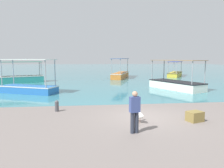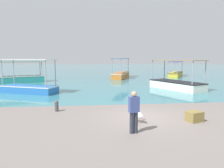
% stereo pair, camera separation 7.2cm
% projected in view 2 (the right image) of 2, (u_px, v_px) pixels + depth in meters
% --- Properties ---
extents(ground, '(120.00, 120.00, 0.00)m').
position_uv_depth(ground, '(144.00, 117.00, 11.09)').
color(ground, slate).
extents(harbor_water, '(110.00, 90.00, 0.00)m').
position_uv_depth(harbor_water, '(99.00, 69.00, 58.47)').
color(harbor_water, teal).
rests_on(harbor_water, ground).
extents(fishing_boat_near_left, '(3.99, 5.82, 2.77)m').
position_uv_depth(fishing_boat_near_left, '(176.00, 84.00, 20.59)').
color(fishing_boat_near_left, white).
rests_on(fishing_boat_near_left, harbor_water).
extents(fishing_boat_center, '(3.64, 6.77, 2.88)m').
position_uv_depth(fishing_boat_center, '(121.00, 74.00, 32.32)').
color(fishing_boat_center, orange).
rests_on(fishing_boat_center, harbor_water).
extents(fishing_boat_far_left, '(5.10, 3.46, 2.86)m').
position_uv_depth(fishing_boat_far_left, '(29.00, 87.00, 18.54)').
color(fishing_boat_far_left, '#296AB8').
rests_on(fishing_boat_far_left, harbor_water).
extents(fishing_boat_near_right, '(4.47, 6.14, 2.39)m').
position_uv_depth(fishing_boat_near_right, '(176.00, 73.00, 35.25)').
color(fishing_boat_near_right, gold).
rests_on(fishing_boat_near_right, harbor_water).
extents(fishing_boat_far_right, '(6.25, 3.68, 2.51)m').
position_uv_depth(fishing_boat_far_right, '(17.00, 78.00, 26.09)').
color(fishing_boat_far_right, teal).
rests_on(fishing_boat_far_right, harbor_water).
extents(pelican, '(0.50, 0.75, 0.80)m').
position_uv_depth(pelican, '(138.00, 115.00, 10.01)').
color(pelican, '#E0997A').
rests_on(pelican, ground).
extents(mooring_bollard, '(0.22, 0.22, 0.63)m').
position_uv_depth(mooring_bollard, '(57.00, 105.00, 12.19)').
color(mooring_bollard, '#47474C').
rests_on(mooring_bollard, ground).
extents(fisherman_standing, '(0.44, 0.30, 1.69)m').
position_uv_depth(fisherman_standing, '(134.00, 111.00, 8.58)').
color(fisherman_standing, '#2B313F').
rests_on(fisherman_standing, ground).
extents(cargo_crate, '(0.84, 0.74, 0.48)m').
position_uv_depth(cargo_crate, '(194.00, 116.00, 10.25)').
color(cargo_crate, olive).
rests_on(cargo_crate, ground).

